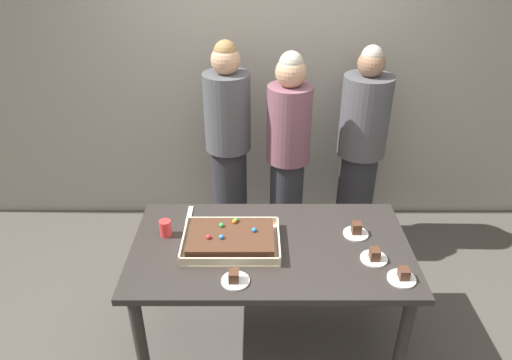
{
  "coord_description": "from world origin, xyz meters",
  "views": [
    {
      "loc": [
        -0.09,
        -2.13,
        2.44
      ],
      "look_at": [
        -0.09,
        0.15,
        1.13
      ],
      "focal_mm": 32.48,
      "sensor_mm": 36.0,
      "label": 1
    }
  ],
  "objects_px": {
    "drink_cup_nearest": "(166,228)",
    "person_striped_tie_right": "(362,148)",
    "party_table": "(271,259)",
    "person_green_shirt_behind": "(289,155)",
    "person_serving_front": "(229,148)",
    "sheet_cake": "(232,239)",
    "cake_server_utensil": "(190,215)",
    "plated_slice_far_left": "(235,278)",
    "plated_slice_near_left": "(357,231)",
    "plated_slice_near_right": "(375,257)",
    "plated_slice_far_right": "(404,276)"
  },
  "relations": [
    {
      "from": "party_table",
      "to": "person_striped_tie_right",
      "type": "height_order",
      "value": "person_striped_tie_right"
    },
    {
      "from": "plated_slice_near_left",
      "to": "plated_slice_far_right",
      "type": "distance_m",
      "value": 0.43
    },
    {
      "from": "sheet_cake",
      "to": "cake_server_utensil",
      "type": "relative_size",
      "value": 2.79
    },
    {
      "from": "plated_slice_near_left",
      "to": "cake_server_utensil",
      "type": "bearing_deg",
      "value": 169.17
    },
    {
      "from": "party_table",
      "to": "plated_slice_near_right",
      "type": "distance_m",
      "value": 0.6
    },
    {
      "from": "party_table",
      "to": "sheet_cake",
      "type": "distance_m",
      "value": 0.27
    },
    {
      "from": "plated_slice_far_right",
      "to": "drink_cup_nearest",
      "type": "height_order",
      "value": "drink_cup_nearest"
    },
    {
      "from": "drink_cup_nearest",
      "to": "plated_slice_far_left",
      "type": "bearing_deg",
      "value": -43.67
    },
    {
      "from": "plated_slice_far_left",
      "to": "person_green_shirt_behind",
      "type": "height_order",
      "value": "person_green_shirt_behind"
    },
    {
      "from": "plated_slice_near_right",
      "to": "drink_cup_nearest",
      "type": "bearing_deg",
      "value": 169.09
    },
    {
      "from": "person_serving_front",
      "to": "drink_cup_nearest",
      "type": "bearing_deg",
      "value": -22.42
    },
    {
      "from": "plated_slice_far_right",
      "to": "plated_slice_near_right",
      "type": "bearing_deg",
      "value": 125.75
    },
    {
      "from": "plated_slice_far_left",
      "to": "drink_cup_nearest",
      "type": "bearing_deg",
      "value": 136.33
    },
    {
      "from": "plated_slice_near_left",
      "to": "plated_slice_far_left",
      "type": "xyz_separation_m",
      "value": [
        -0.71,
        -0.41,
        -0.0
      ]
    },
    {
      "from": "plated_slice_near_right",
      "to": "person_striped_tie_right",
      "type": "xyz_separation_m",
      "value": [
        0.17,
        1.28,
        0.04
      ]
    },
    {
      "from": "person_striped_tie_right",
      "to": "plated_slice_near_right",
      "type": "bearing_deg",
      "value": 32.43
    },
    {
      "from": "party_table",
      "to": "cake_server_utensil",
      "type": "distance_m",
      "value": 0.6
    },
    {
      "from": "drink_cup_nearest",
      "to": "person_striped_tie_right",
      "type": "relative_size",
      "value": 0.06
    },
    {
      "from": "person_green_shirt_behind",
      "to": "plated_slice_near_left",
      "type": "bearing_deg",
      "value": 43.78
    },
    {
      "from": "plated_slice_far_left",
      "to": "cake_server_utensil",
      "type": "xyz_separation_m",
      "value": [
        -0.31,
        0.61,
        -0.02
      ]
    },
    {
      "from": "person_striped_tie_right",
      "to": "drink_cup_nearest",
      "type": "bearing_deg",
      "value": -12.17
    },
    {
      "from": "party_table",
      "to": "person_green_shirt_behind",
      "type": "height_order",
      "value": "person_green_shirt_behind"
    },
    {
      "from": "plated_slice_near_left",
      "to": "person_striped_tie_right",
      "type": "distance_m",
      "value": 1.07
    },
    {
      "from": "drink_cup_nearest",
      "to": "sheet_cake",
      "type": "bearing_deg",
      "value": -13.8
    },
    {
      "from": "plated_slice_far_right",
      "to": "person_serving_front",
      "type": "relative_size",
      "value": 0.09
    },
    {
      "from": "party_table",
      "to": "plated_slice_near_left",
      "type": "distance_m",
      "value": 0.54
    },
    {
      "from": "party_table",
      "to": "cake_server_utensil",
      "type": "bearing_deg",
      "value": 149.3
    },
    {
      "from": "plated_slice_far_left",
      "to": "cake_server_utensil",
      "type": "relative_size",
      "value": 0.75
    },
    {
      "from": "party_table",
      "to": "person_serving_front",
      "type": "height_order",
      "value": "person_serving_front"
    },
    {
      "from": "person_green_shirt_behind",
      "to": "person_striped_tie_right",
      "type": "bearing_deg",
      "value": 128.04
    },
    {
      "from": "plated_slice_near_right",
      "to": "cake_server_utensil",
      "type": "xyz_separation_m",
      "value": [
        -1.08,
        0.43,
        -0.02
      ]
    },
    {
      "from": "plated_slice_far_right",
      "to": "person_green_shirt_behind",
      "type": "bearing_deg",
      "value": 112.63
    },
    {
      "from": "person_striped_tie_right",
      "to": "plated_slice_near_left",
      "type": "bearing_deg",
      "value": 27.77
    },
    {
      "from": "plated_slice_far_left",
      "to": "person_striped_tie_right",
      "type": "height_order",
      "value": "person_striped_tie_right"
    },
    {
      "from": "person_striped_tie_right",
      "to": "cake_server_utensil",
      "type": "bearing_deg",
      "value": -15.64
    },
    {
      "from": "plated_slice_far_left",
      "to": "person_serving_front",
      "type": "height_order",
      "value": "person_serving_front"
    },
    {
      "from": "plated_slice_near_right",
      "to": "person_striped_tie_right",
      "type": "height_order",
      "value": "person_striped_tie_right"
    },
    {
      "from": "plated_slice_near_right",
      "to": "sheet_cake",
      "type": "bearing_deg",
      "value": 170.54
    },
    {
      "from": "plated_slice_far_right",
      "to": "cake_server_utensil",
      "type": "height_order",
      "value": "plated_slice_far_right"
    },
    {
      "from": "plated_slice_near_right",
      "to": "plated_slice_far_left",
      "type": "bearing_deg",
      "value": -166.99
    },
    {
      "from": "sheet_cake",
      "to": "plated_slice_far_right",
      "type": "bearing_deg",
      "value": -17.7
    },
    {
      "from": "cake_server_utensil",
      "to": "party_table",
      "type": "bearing_deg",
      "value": -30.7
    },
    {
      "from": "drink_cup_nearest",
      "to": "person_green_shirt_behind",
      "type": "bearing_deg",
      "value": 48.54
    },
    {
      "from": "sheet_cake",
      "to": "person_serving_front",
      "type": "relative_size",
      "value": 0.33
    },
    {
      "from": "cake_server_utensil",
      "to": "person_green_shirt_behind",
      "type": "relative_size",
      "value": 0.12
    },
    {
      "from": "party_table",
      "to": "person_striped_tie_right",
      "type": "xyz_separation_m",
      "value": [
        0.74,
        1.15,
        0.16
      ]
    },
    {
      "from": "party_table",
      "to": "cake_server_utensil",
      "type": "relative_size",
      "value": 8.06
    },
    {
      "from": "sheet_cake",
      "to": "drink_cup_nearest",
      "type": "relative_size",
      "value": 5.58
    },
    {
      "from": "plated_slice_far_right",
      "to": "person_green_shirt_behind",
      "type": "distance_m",
      "value": 1.37
    },
    {
      "from": "plated_slice_near_left",
      "to": "person_serving_front",
      "type": "xyz_separation_m",
      "value": [
        -0.81,
        0.95,
        0.08
      ]
    }
  ]
}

